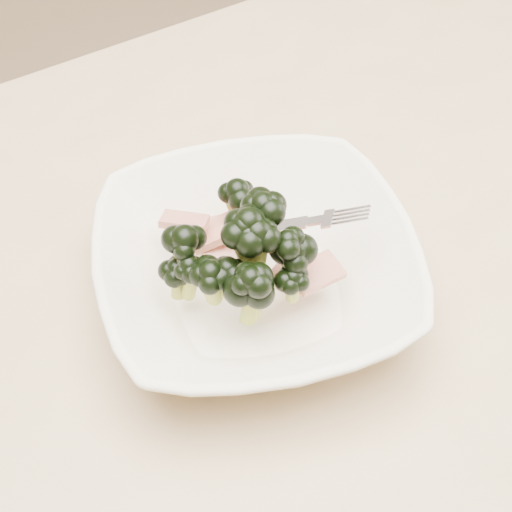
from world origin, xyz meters
name	(u,v)px	position (x,y,z in m)	size (l,w,h in m)	color
dining_table	(240,335)	(0.00, 0.00, 0.65)	(1.20, 0.80, 0.75)	tan
broccoli_dish	(254,265)	(0.00, -0.03, 0.79)	(0.35, 0.35, 0.12)	#EDE2C8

